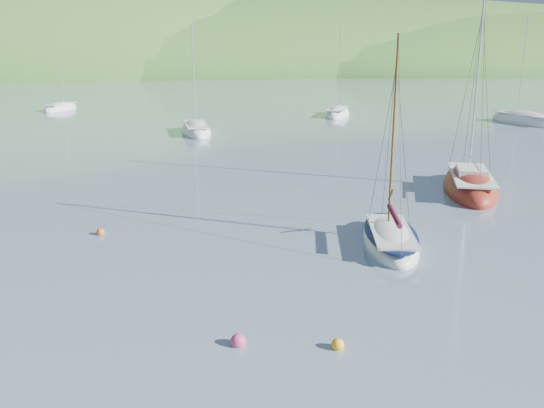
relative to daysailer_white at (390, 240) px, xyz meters
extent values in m
plane|color=slate|center=(-5.17, -8.33, -0.22)|extent=(700.00, 700.00, 0.00)
ellipsoid|color=#2E6D29|center=(-5.17, 161.67, -0.22)|extent=(440.00, 110.00, 44.00)
ellipsoid|color=#2E6D29|center=(84.83, 151.67, -0.22)|extent=(240.00, 100.00, 34.00)
ellipsoid|color=white|center=(0.00, 0.01, -0.11)|extent=(3.70, 6.73, 1.56)
cube|color=silver|center=(-0.03, -0.12, 0.45)|extent=(2.81, 5.24, 0.10)
cylinder|color=brown|center=(0.17, 0.75, 4.66)|extent=(0.12, 0.12, 8.50)
ellipsoid|color=#0C183A|center=(0.00, 0.01, 0.35)|extent=(3.65, 6.66, 0.27)
cylinder|color=#591426|center=(-0.17, -0.74, 1.36)|extent=(0.92, 3.04, 0.24)
ellipsoid|color=maroon|center=(8.27, 8.50, -0.05)|extent=(6.03, 9.30, 2.43)
cube|color=silver|center=(8.20, 8.34, 0.80)|extent=(4.61, 7.22, 0.10)
cylinder|color=#B8B9BD|center=(8.65, 9.48, 6.26)|extent=(0.12, 0.12, 11.00)
cube|color=silver|center=(8.20, 8.34, 1.04)|extent=(2.44, 2.90, 0.42)
cylinder|color=#B8B9BD|center=(7.88, 7.52, 1.71)|extent=(1.63, 3.97, 0.09)
ellipsoid|color=white|center=(-6.75, 34.09, -0.07)|extent=(3.02, 7.91, 2.13)
cube|color=silver|center=(-6.74, 33.93, 0.68)|extent=(2.26, 6.17, 0.10)
cylinder|color=#B8B9BD|center=(-6.78, 35.03, 5.33)|extent=(0.12, 0.12, 9.38)
ellipsoid|color=white|center=(10.38, 44.67, -0.08)|extent=(5.45, 7.98, 2.05)
cube|color=silver|center=(10.32, 44.54, 0.65)|extent=(4.16, 6.19, 0.10)
cylinder|color=#B8B9BD|center=(10.74, 45.51, 5.14)|extent=(0.12, 0.12, 9.06)
ellipsoid|color=white|center=(-22.62, 56.40, -0.10)|extent=(4.67, 6.85, 1.77)
cube|color=silver|center=(-22.68, 56.28, 0.53)|extent=(3.57, 5.31, 0.10)
cylinder|color=#B8B9BD|center=(-22.32, 57.11, 4.38)|extent=(0.12, 0.12, 7.77)
ellipsoid|color=white|center=(28.27, 34.70, -0.05)|extent=(5.44, 9.08, 2.34)
cube|color=silver|center=(28.32, 34.54, 0.77)|extent=(4.14, 7.05, 0.10)
cylinder|color=#B8B9BD|center=(27.97, 35.68, 5.87)|extent=(0.12, 0.12, 10.28)
sphere|color=yellow|center=(-4.92, -8.64, -0.10)|extent=(0.39, 0.39, 0.39)
sphere|color=#CF3C72|center=(-7.81, -7.91, -0.10)|extent=(0.48, 0.48, 0.48)
sphere|color=orange|center=(-12.90, 3.74, -0.10)|extent=(0.38, 0.38, 0.38)
camera|label=1|loc=(-9.69, -24.30, 8.76)|focal=40.00mm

